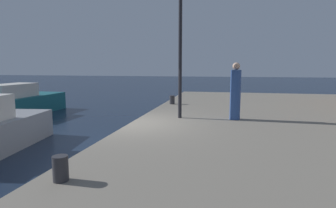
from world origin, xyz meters
The scene contains 6 objects.
ground_plane centered at (0.00, 0.00, 0.00)m, with size 120.00×120.00×0.00m, color #162338.
motorboat_teal centered at (-7.65, 4.21, 0.64)m, with size 1.87×5.75×1.67m.
lamp_post_mid_promenade centered at (1.38, 1.10, 3.84)m, with size 0.36×0.36×4.47m.
bollard_south centered at (0.46, -4.57, 1.00)m, with size 0.24×0.24×0.40m, color #2D2D33.
bollard_center centered at (0.43, 4.51, 1.00)m, with size 0.24×0.24×0.40m, color #2D2D33.
person_far_corner centered at (3.21, 1.20, 1.68)m, with size 0.34×0.34×1.88m.
Camera 1 is at (2.96, -8.32, 2.57)m, focal length 30.21 mm.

